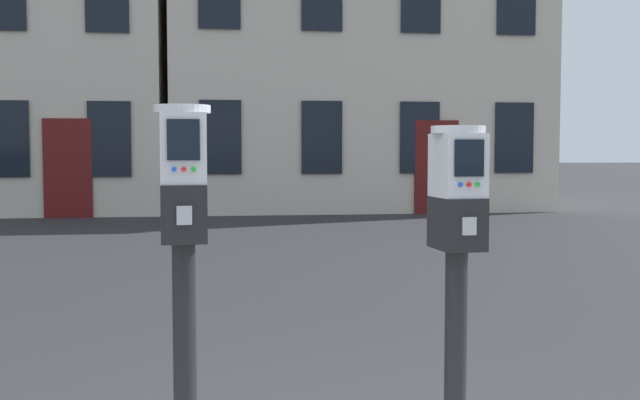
# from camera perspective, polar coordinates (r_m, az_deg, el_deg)

# --- Properties ---
(parking_meter_near_kerb) EXTENTS (0.23, 0.26, 1.47)m
(parking_meter_near_kerb) POSITION_cam_1_polar(r_m,az_deg,el_deg) (3.03, -9.93, -1.80)
(parking_meter_near_kerb) COLOR black
(parking_meter_near_kerb) RESTS_ON sidewalk_slab
(parking_meter_twin_adjacent) EXTENTS (0.23, 0.26, 1.39)m
(parking_meter_twin_adjacent) POSITION_cam_1_polar(r_m,az_deg,el_deg) (3.19, 9.96, -2.45)
(parking_meter_twin_adjacent) COLOR black
(parking_meter_twin_adjacent) RESTS_ON sidewalk_slab
(townhouse_brownstone) EXTENTS (8.85, 6.82, 9.34)m
(townhouse_brownstone) POSITION_cam_1_polar(r_m,az_deg,el_deg) (20.97, 1.89, 12.55)
(townhouse_brownstone) COLOR beige
(townhouse_brownstone) RESTS_ON ground_plane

